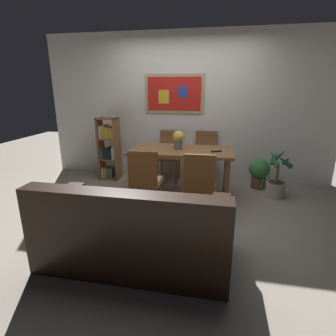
% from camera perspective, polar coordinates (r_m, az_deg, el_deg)
% --- Properties ---
extents(ground_plane, '(12.00, 12.00, 0.00)m').
position_cam_1_polar(ground_plane, '(3.76, 0.36, -9.30)').
color(ground_plane, gray).
extents(wall_back_with_painting, '(5.20, 0.14, 2.60)m').
position_cam_1_polar(wall_back_with_painting, '(4.95, 3.84, 12.72)').
color(wall_back_with_painting, silver).
rests_on(wall_back_with_painting, ground_plane).
extents(dining_table, '(1.55, 0.81, 0.76)m').
position_cam_1_polar(dining_table, '(4.08, 2.82, 2.63)').
color(dining_table, brown).
rests_on(dining_table, ground_plane).
extents(dining_chair_far_left, '(0.40, 0.41, 0.91)m').
position_cam_1_polar(dining_chair_far_left, '(4.88, 0.31, 3.57)').
color(dining_chair_far_left, brown).
rests_on(dining_chair_far_left, ground_plane).
extents(dining_chair_far_right, '(0.40, 0.41, 0.91)m').
position_cam_1_polar(dining_chair_far_right, '(4.83, 8.07, 3.28)').
color(dining_chair_far_right, brown).
rests_on(dining_chair_far_right, ground_plane).
extents(dining_chair_near_right, '(0.40, 0.41, 0.91)m').
position_cam_1_polar(dining_chair_near_right, '(3.33, 6.78, -2.90)').
color(dining_chair_near_right, brown).
rests_on(dining_chair_near_right, ground_plane).
extents(dining_chair_near_left, '(0.40, 0.41, 0.91)m').
position_cam_1_polar(dining_chair_near_left, '(3.49, -4.96, -1.94)').
color(dining_chair_near_left, brown).
rests_on(dining_chair_near_left, ground_plane).
extents(leather_couch, '(1.80, 0.84, 0.84)m').
position_cam_1_polar(leather_couch, '(2.65, -7.44, -13.88)').
color(leather_couch, black).
rests_on(leather_couch, ground_plane).
extents(bookshelf, '(0.36, 0.28, 1.15)m').
position_cam_1_polar(bookshelf, '(5.06, -12.54, 4.00)').
color(bookshelf, brown).
rests_on(bookshelf, ground_plane).
extents(potted_ivy, '(0.34, 0.34, 0.54)m').
position_cam_1_polar(potted_ivy, '(4.77, 18.95, -0.80)').
color(potted_ivy, brown).
rests_on(potted_ivy, ground_plane).
extents(potted_palm, '(0.37, 0.39, 0.77)m').
position_cam_1_polar(potted_palm, '(4.46, 22.27, -2.46)').
color(potted_palm, '#B2ADA3').
rests_on(potted_palm, ground_plane).
extents(flower_vase, '(0.18, 0.18, 0.28)m').
position_cam_1_polar(flower_vase, '(4.04, 2.24, 6.33)').
color(flower_vase, slate).
rests_on(flower_vase, dining_table).
extents(tv_remote, '(0.16, 0.11, 0.02)m').
position_cam_1_polar(tv_remote, '(3.95, 10.29, 3.60)').
color(tv_remote, black).
rests_on(tv_remote, dining_table).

